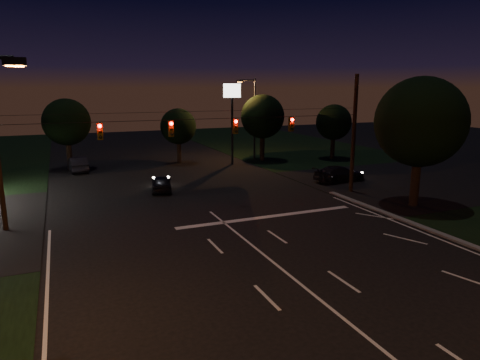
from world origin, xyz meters
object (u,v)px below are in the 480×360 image
tree_right_near (419,123)px  car_oncoming_a (161,183)px  car_oncoming_b (78,164)px  car_cross (339,174)px  utility_pole_right (351,192)px

tree_right_near → car_oncoming_a: size_ratio=2.35×
car_oncoming_b → car_cross: (20.69, -13.69, -0.03)m
car_oncoming_a → car_oncoming_b: size_ratio=0.85×
utility_pole_right → tree_right_near: bearing=-72.5°
utility_pole_right → car_cross: size_ratio=1.90×
tree_right_near → car_cross: (-0.18, 8.22, -4.99)m
car_oncoming_b → car_cross: bearing=142.3°
utility_pole_right → car_cross: (1.35, 3.38, 0.69)m
utility_pole_right → car_cross: bearing=68.3°
utility_pole_right → tree_right_near: size_ratio=1.03×
utility_pole_right → car_oncoming_b: utility_pole_right is taller
utility_pole_right → car_oncoming_a: 14.90m
car_oncoming_b → car_cross: size_ratio=0.92×
utility_pole_right → tree_right_near: tree_right_near is taller
utility_pole_right → tree_right_near: (1.53, -4.83, 5.68)m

